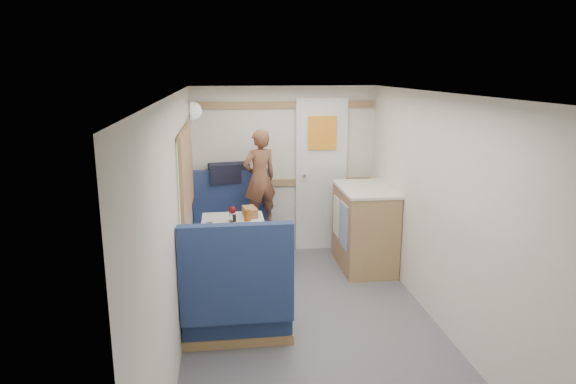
{
  "coord_description": "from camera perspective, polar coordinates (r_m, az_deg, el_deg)",
  "views": [
    {
      "loc": [
        -0.73,
        -3.79,
        2.18
      ],
      "look_at": [
        -0.13,
        0.9,
        1.05
      ],
      "focal_mm": 32.0,
      "sensor_mm": 36.0,
      "label": 1
    }
  ],
  "objects": [
    {
      "name": "wall_left",
      "position": [
        3.99,
        -12.35,
        -4.12
      ],
      "size": [
        0.02,
        4.5,
        2.0
      ],
      "primitive_type": "cube",
      "color": "silver",
      "rests_on": "floor"
    },
    {
      "name": "beer_glass",
      "position": [
        5.11,
        -4.53,
        -2.61
      ],
      "size": [
        0.07,
        0.07,
        0.11
      ],
      "primitive_type": "cylinder",
      "color": "brown",
      "rests_on": "dinette_table"
    },
    {
      "name": "dinette_table",
      "position": [
        5.06,
        -6.07,
        -5.27
      ],
      "size": [
        0.62,
        0.92,
        0.72
      ],
      "color": "white",
      "rests_on": "floor"
    },
    {
      "name": "galley_counter",
      "position": [
        5.82,
        8.45,
        -3.86
      ],
      "size": [
        0.57,
        0.92,
        0.92
      ],
      "color": "#8C613F",
      "rests_on": "floor"
    },
    {
      "name": "floor",
      "position": [
        4.43,
        3.23,
        -16.06
      ],
      "size": [
        4.5,
        4.5,
        0.0
      ],
      "primitive_type": "plane",
      "color": "#515156",
      "rests_on": "ground"
    },
    {
      "name": "wine_glass",
      "position": [
        5.03,
        -6.2,
        -2.07
      ],
      "size": [
        0.08,
        0.08,
        0.17
      ],
      "color": "white",
      "rests_on": "dinette_table"
    },
    {
      "name": "side_window",
      "position": [
        4.89,
        -11.31,
        2.2
      ],
      "size": [
        0.04,
        1.3,
        0.72
      ],
      "primitive_type": "cube",
      "color": "#969F87",
      "rests_on": "wall_left"
    },
    {
      "name": "ceiling",
      "position": [
        3.86,
        3.62,
        10.72
      ],
      "size": [
        4.5,
        4.5,
        0.0
      ],
      "primitive_type": "plane",
      "rotation": [
        3.14,
        0.0,
        0.0
      ],
      "color": "silver",
      "rests_on": "wall_back"
    },
    {
      "name": "tumbler_right",
      "position": [
        5.12,
        -6.2,
        -2.6
      ],
      "size": [
        0.07,
        0.07,
        0.11
      ],
      "primitive_type": "cylinder",
      "color": "white",
      "rests_on": "dinette_table"
    },
    {
      "name": "ledge",
      "position": [
        6.05,
        -6.4,
        0.93
      ],
      "size": [
        0.9,
        0.14,
        0.04
      ],
      "primitive_type": "cube",
      "color": "#8C613F",
      "rests_on": "bench_far"
    },
    {
      "name": "wall_back",
      "position": [
        6.2,
        -0.43,
        2.45
      ],
      "size": [
        2.2,
        0.02,
        2.0
      ],
      "primitive_type": "cube",
      "color": "silver",
      "rests_on": "floor"
    },
    {
      "name": "tray",
      "position": [
        4.79,
        -5.28,
        -4.29
      ],
      "size": [
        0.26,
        0.32,
        0.02
      ],
      "primitive_type": "cube",
      "rotation": [
        0.0,
        0.0,
        -0.07
      ],
      "color": "white",
      "rests_on": "dinette_table"
    },
    {
      "name": "pepper_grinder",
      "position": [
        5.02,
        -5.98,
        -3.02
      ],
      "size": [
        0.03,
        0.03,
        0.09
      ],
      "primitive_type": "cylinder",
      "color": "black",
      "rests_on": "dinette_table"
    },
    {
      "name": "person",
      "position": [
        5.75,
        -3.17,
        1.53
      ],
      "size": [
        0.47,
        0.4,
        1.1
      ],
      "primitive_type": "imported",
      "rotation": [
        0.0,
        0.0,
        3.56
      ],
      "color": "brown",
      "rests_on": "bench_far"
    },
    {
      "name": "bench_far",
      "position": [
        5.96,
        -6.21,
        -5.04
      ],
      "size": [
        0.9,
        0.59,
        1.05
      ],
      "color": "navy",
      "rests_on": "floor"
    },
    {
      "name": "bread_loaf",
      "position": [
        5.26,
        -4.26,
        -2.21
      ],
      "size": [
        0.16,
        0.24,
        0.09
      ],
      "primitive_type": "cube",
      "rotation": [
        0.0,
        0.0,
        0.18
      ],
      "color": "brown",
      "rests_on": "dinette_table"
    },
    {
      "name": "rear_door",
      "position": [
        6.24,
        3.71,
        2.24
      ],
      "size": [
        0.62,
        0.12,
        1.86
      ],
      "color": "white",
      "rests_on": "wall_back"
    },
    {
      "name": "oak_trim_high",
      "position": [
        6.08,
        -0.42,
        9.65
      ],
      "size": [
        2.15,
        0.02,
        0.08
      ],
      "primitive_type": "cube",
      "color": "#8C613F",
      "rests_on": "wall_back"
    },
    {
      "name": "wall_right",
      "position": [
        4.37,
        17.75,
        -2.9
      ],
      "size": [
        0.02,
        4.5,
        2.0
      ],
      "primitive_type": "cube",
      "color": "silver",
      "rests_on": "floor"
    },
    {
      "name": "tumbler_left",
      "position": [
        4.73,
        -8.78,
        -4.03
      ],
      "size": [
        0.07,
        0.07,
        0.11
      ],
      "primitive_type": "cylinder",
      "color": "white",
      "rests_on": "dinette_table"
    },
    {
      "name": "cheese_block",
      "position": [
        4.88,
        -5.58,
        -3.64
      ],
      "size": [
        0.11,
        0.08,
        0.03
      ],
      "primitive_type": "cube",
      "rotation": [
        0.0,
        0.0,
        -0.3
      ],
      "color": "#E6D385",
      "rests_on": "tray"
    },
    {
      "name": "duffel_bag",
      "position": [
        6.03,
        -6.59,
        2.14
      ],
      "size": [
        0.49,
        0.28,
        0.22
      ],
      "primitive_type": "cube",
      "rotation": [
        0.0,
        0.0,
        0.15
      ],
      "color": "black",
      "rests_on": "ledge"
    },
    {
      "name": "bench_near",
      "position": [
        4.35,
        -5.69,
        -12.23
      ],
      "size": [
        0.9,
        0.59,
        1.05
      ],
      "color": "navy",
      "rests_on": "floor"
    },
    {
      "name": "oak_trim_low",
      "position": [
        6.21,
        -0.41,
        1.05
      ],
      "size": [
        2.15,
        0.02,
        0.08
      ],
      "primitive_type": "cube",
      "color": "#8C613F",
      "rests_on": "wall_back"
    },
    {
      "name": "dome_light",
      "position": [
        5.67,
        -10.57,
        8.84
      ],
      "size": [
        0.2,
        0.2,
        0.2
      ],
      "primitive_type": "sphere",
      "color": "white",
      "rests_on": "wall_left"
    },
    {
      "name": "orange_fruit",
      "position": [
        4.7,
        -3.38,
        -4.02
      ],
      "size": [
        0.07,
        0.07,
        0.07
      ],
      "primitive_type": "sphere",
      "color": "orange",
      "rests_on": "tray"
    }
  ]
}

